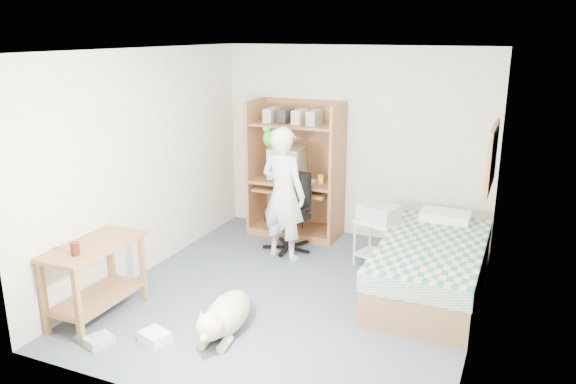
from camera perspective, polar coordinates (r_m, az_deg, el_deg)
The scene contains 21 objects.
floor at distance 6.01m, azimuth 0.65°, elevation -10.31°, with size 4.00×4.00×0.00m, color #475260.
wall_back at distance 7.41m, azimuth 6.74°, elevation 4.90°, with size 3.60×0.02×2.50m, color white.
wall_right at distance 5.17m, azimuth 19.40°, elevation -0.83°, with size 0.02×4.00×2.50m, color white.
wall_left at distance 6.46m, azimuth -14.19°, elevation 2.87°, with size 0.02×4.00×2.50m, color white.
ceiling at distance 5.39m, azimuth 0.74°, elevation 14.25°, with size 3.60×4.00×0.02m, color white.
computer_hutch at distance 7.49m, azimuth 0.92°, elevation 1.77°, with size 1.20×0.63×1.80m.
bed at distance 6.12m, azimuth 14.36°, elevation -7.39°, with size 1.02×2.02×0.66m.
side_desk at distance 5.67m, azimuth -19.03°, elevation -7.46°, with size 0.50×1.00×0.75m.
corkboard at distance 6.00m, azimuth 20.04°, elevation 3.34°, with size 0.04×0.94×0.66m.
office_chair at distance 7.07m, azimuth 0.24°, elevation -3.11°, with size 0.55×0.55×0.97m.
person at distance 6.66m, azimuth -0.48°, elevation -0.20°, with size 0.59×0.39×1.61m, color silver.
parrot at distance 6.60m, azimuth -2.05°, elevation 5.62°, with size 0.12×0.21×0.33m.
dog at distance 5.26m, azimuth -6.38°, elevation -12.33°, with size 0.44×1.08×0.41m.
printer_cart at distance 6.62m, azimuth 9.09°, elevation -4.41°, with size 0.57×0.51×0.57m.
printer at distance 6.53m, azimuth 9.20°, elevation -2.10°, with size 0.42×0.32×0.18m, color #AFAFAA.
crt_monitor at distance 7.52m, azimuth -0.07°, elevation 3.03°, with size 0.46×0.49×0.41m.
keyboard at distance 7.38m, azimuth 0.63°, elevation 0.34°, with size 0.45×0.16×0.03m, color beige.
pencil_cup at distance 7.28m, azimuth 3.36°, elevation 1.32°, with size 0.08×0.08×0.12m, color yellow.
drink_glass at distance 5.35m, azimuth -20.82°, elevation -5.41°, with size 0.08×0.08×0.12m, color #43150A.
floor_box_a at distance 5.29m, azimuth -13.38°, elevation -14.14°, with size 0.25×0.20×0.10m, color white.
floor_box_b at distance 5.38m, azimuth -18.63°, elevation -14.13°, with size 0.18×0.22×0.08m, color #AAAAA5.
Camera 1 is at (2.09, -4.96, 2.67)m, focal length 35.00 mm.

